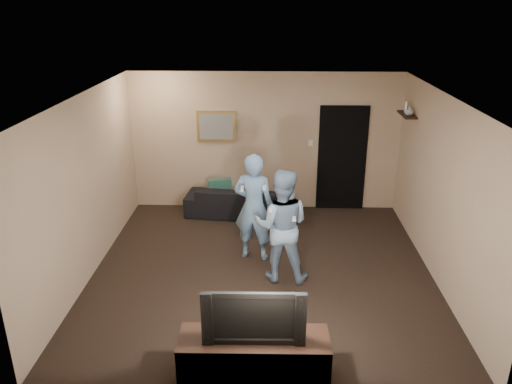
{
  "coord_description": "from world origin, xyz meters",
  "views": [
    {
      "loc": [
        0.11,
        -6.53,
        3.8
      ],
      "look_at": [
        -0.1,
        0.3,
        1.15
      ],
      "focal_mm": 35.0,
      "sensor_mm": 36.0,
      "label": 1
    }
  ],
  "objects_px": {
    "sofa": "(238,200)",
    "wii_player_right": "(282,226)",
    "wii_player_left": "(254,207)",
    "television": "(254,313)",
    "tv_console": "(254,359)"
  },
  "relations": [
    {
      "from": "tv_console",
      "to": "television",
      "type": "xyz_separation_m",
      "value": [
        0.0,
        0.0,
        0.58
      ]
    },
    {
      "from": "sofa",
      "to": "wii_player_right",
      "type": "relative_size",
      "value": 1.16
    },
    {
      "from": "wii_player_left",
      "to": "sofa",
      "type": "bearing_deg",
      "value": 101.93
    },
    {
      "from": "tv_console",
      "to": "wii_player_left",
      "type": "xyz_separation_m",
      "value": [
        -0.1,
        2.71,
        0.6
      ]
    },
    {
      "from": "wii_player_left",
      "to": "wii_player_right",
      "type": "relative_size",
      "value": 1.02
    },
    {
      "from": "wii_player_left",
      "to": "tv_console",
      "type": "bearing_deg",
      "value": -87.98
    },
    {
      "from": "sofa",
      "to": "television",
      "type": "relative_size",
      "value": 1.84
    },
    {
      "from": "sofa",
      "to": "tv_console",
      "type": "distance_m",
      "value": 4.39
    },
    {
      "from": "sofa",
      "to": "wii_player_right",
      "type": "bearing_deg",
      "value": 114.97
    },
    {
      "from": "wii_player_left",
      "to": "wii_player_right",
      "type": "xyz_separation_m",
      "value": [
        0.41,
        -0.61,
        -0.02
      ]
    },
    {
      "from": "wii_player_left",
      "to": "wii_player_right",
      "type": "bearing_deg",
      "value": -56.1
    },
    {
      "from": "wii_player_right",
      "to": "tv_console",
      "type": "bearing_deg",
      "value": -98.56
    },
    {
      "from": "tv_console",
      "to": "television",
      "type": "bearing_deg",
      "value": 0.0
    },
    {
      "from": "television",
      "to": "wii_player_right",
      "type": "bearing_deg",
      "value": 80.65
    },
    {
      "from": "tv_console",
      "to": "sofa",
      "type": "bearing_deg",
      "value": 95.02
    }
  ]
}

